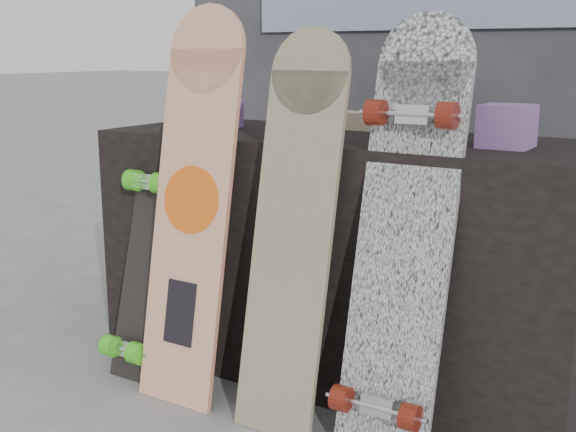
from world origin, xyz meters
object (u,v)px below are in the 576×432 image
Objects in this scene: longboard_geisha at (193,194)px; longboard_celtic at (294,219)px; vendor_table at (341,254)px; longboard_cascadia at (405,228)px; skateboard_dark at (147,250)px.

longboard_celtic is at bearing 0.62° from longboard_geisha.
vendor_table is 1.36× the size of longboard_cascadia.
longboard_cascadia reaches higher than skateboard_dark.
longboard_celtic is at bearing -82.99° from vendor_table.
vendor_table is 1.32× the size of longboard_geisha.
longboard_geisha is at bearing -179.38° from longboard_celtic.
longboard_geisha is 1.06× the size of longboard_celtic.
skateboard_dark is at bearing 174.39° from longboard_geisha.
longboard_cascadia reaches higher than vendor_table.
longboard_celtic is 0.61m from skateboard_dark.
longboard_geisha is (-0.31, -0.39, 0.24)m from vendor_table.
longboard_geisha reaches higher than vendor_table.
longboard_geisha is 1.46× the size of skateboard_dark.
longboard_cascadia is (0.67, 0.05, -0.03)m from longboard_geisha.
longboard_geisha reaches higher than skateboard_dark.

